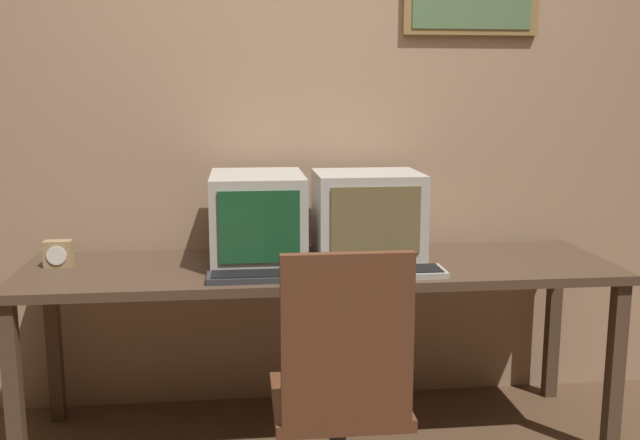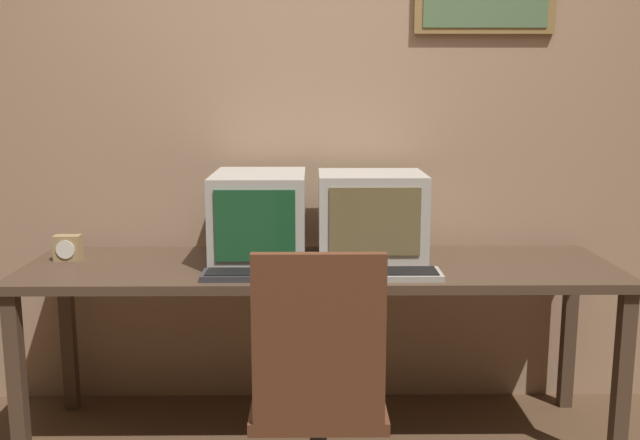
{
  "view_description": "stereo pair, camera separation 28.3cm",
  "coord_description": "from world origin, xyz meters",
  "px_view_note": "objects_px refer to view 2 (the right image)",
  "views": [
    {
      "loc": [
        -0.31,
        -2.04,
        1.43
      ],
      "look_at": [
        0.0,
        0.73,
        0.92
      ],
      "focal_mm": 40.0,
      "sensor_mm": 36.0,
      "label": 1
    },
    {
      "loc": [
        -0.03,
        -2.06,
        1.43
      ],
      "look_at": [
        0.0,
        0.73,
        0.92
      ],
      "focal_mm": 40.0,
      "sensor_mm": 36.0,
      "label": 2
    }
  ],
  "objects_px": {
    "keyboard_main": "(257,274)",
    "keyboard_side": "(386,274)",
    "office_chair": "(318,416)",
    "mouse_near_keyboard": "(334,272)",
    "mouse_far_corner": "(315,272)",
    "monitor_left": "(260,217)",
    "desk_clock": "(68,248)",
    "monitor_right": "(371,215)"
  },
  "relations": [
    {
      "from": "keyboard_side",
      "to": "mouse_near_keyboard",
      "type": "relative_size",
      "value": 3.88
    },
    {
      "from": "desk_clock",
      "to": "office_chair",
      "type": "distance_m",
      "value": 1.33
    },
    {
      "from": "mouse_near_keyboard",
      "to": "desk_clock",
      "type": "relative_size",
      "value": 0.99
    },
    {
      "from": "office_chair",
      "to": "monitor_left",
      "type": "bearing_deg",
      "value": 106.9
    },
    {
      "from": "office_chair",
      "to": "mouse_far_corner",
      "type": "bearing_deg",
      "value": 90.95
    },
    {
      "from": "mouse_near_keyboard",
      "to": "office_chair",
      "type": "height_order",
      "value": "office_chair"
    },
    {
      "from": "keyboard_main",
      "to": "mouse_near_keyboard",
      "type": "height_order",
      "value": "mouse_near_keyboard"
    },
    {
      "from": "mouse_near_keyboard",
      "to": "desk_clock",
      "type": "distance_m",
      "value": 1.12
    },
    {
      "from": "keyboard_main",
      "to": "keyboard_side",
      "type": "bearing_deg",
      "value": 0.24
    },
    {
      "from": "desk_clock",
      "to": "mouse_near_keyboard",
      "type": "bearing_deg",
      "value": -14.21
    },
    {
      "from": "monitor_right",
      "to": "mouse_near_keyboard",
      "type": "height_order",
      "value": "monitor_right"
    },
    {
      "from": "keyboard_side",
      "to": "office_chair",
      "type": "xyz_separation_m",
      "value": [
        -0.26,
        -0.48,
        -0.34
      ]
    },
    {
      "from": "keyboard_main",
      "to": "keyboard_side",
      "type": "xyz_separation_m",
      "value": [
        0.48,
        0.0,
        0.0
      ]
    },
    {
      "from": "office_chair",
      "to": "keyboard_side",
      "type": "bearing_deg",
      "value": 62.01
    },
    {
      "from": "monitor_right",
      "to": "mouse_far_corner",
      "type": "relative_size",
      "value": 3.76
    },
    {
      "from": "keyboard_main",
      "to": "mouse_near_keyboard",
      "type": "relative_size",
      "value": 3.83
    },
    {
      "from": "keyboard_main",
      "to": "office_chair",
      "type": "distance_m",
      "value": 0.63
    },
    {
      "from": "monitor_left",
      "to": "office_chair",
      "type": "xyz_separation_m",
      "value": [
        0.23,
        -0.77,
        -0.5
      ]
    },
    {
      "from": "keyboard_side",
      "to": "mouse_far_corner",
      "type": "height_order",
      "value": "mouse_far_corner"
    },
    {
      "from": "monitor_left",
      "to": "mouse_near_keyboard",
      "type": "bearing_deg",
      "value": -43.3
    },
    {
      "from": "mouse_far_corner",
      "to": "keyboard_main",
      "type": "bearing_deg",
      "value": -177.12
    },
    {
      "from": "monitor_right",
      "to": "keyboard_side",
      "type": "distance_m",
      "value": 0.37
    },
    {
      "from": "keyboard_main",
      "to": "office_chair",
      "type": "relative_size",
      "value": 0.42
    },
    {
      "from": "monitor_right",
      "to": "office_chair",
      "type": "distance_m",
      "value": 0.98
    },
    {
      "from": "keyboard_main",
      "to": "mouse_far_corner",
      "type": "relative_size",
      "value": 3.52
    },
    {
      "from": "keyboard_main",
      "to": "desk_clock",
      "type": "distance_m",
      "value": 0.84
    },
    {
      "from": "monitor_right",
      "to": "office_chair",
      "type": "relative_size",
      "value": 0.44
    },
    {
      "from": "monitor_right",
      "to": "desk_clock",
      "type": "distance_m",
      "value": 1.25
    },
    {
      "from": "mouse_near_keyboard",
      "to": "monitor_right",
      "type": "bearing_deg",
      "value": 63.8
    },
    {
      "from": "monitor_left",
      "to": "mouse_far_corner",
      "type": "xyz_separation_m",
      "value": [
        0.23,
        -0.28,
        -0.16
      ]
    },
    {
      "from": "mouse_near_keyboard",
      "to": "desk_clock",
      "type": "height_order",
      "value": "desk_clock"
    },
    {
      "from": "monitor_right",
      "to": "office_chair",
      "type": "height_order",
      "value": "monitor_right"
    },
    {
      "from": "desk_clock",
      "to": "office_chair",
      "type": "xyz_separation_m",
      "value": [
        1.02,
        -0.76,
        -0.38
      ]
    },
    {
      "from": "keyboard_main",
      "to": "mouse_far_corner",
      "type": "bearing_deg",
      "value": 2.88
    },
    {
      "from": "keyboard_side",
      "to": "keyboard_main",
      "type": "bearing_deg",
      "value": -179.76
    },
    {
      "from": "monitor_right",
      "to": "keyboard_side",
      "type": "xyz_separation_m",
      "value": [
        0.03,
        -0.33,
        -0.16
      ]
    },
    {
      "from": "mouse_far_corner",
      "to": "desk_clock",
      "type": "bearing_deg",
      "value": 165.01
    },
    {
      "from": "mouse_far_corner",
      "to": "office_chair",
      "type": "bearing_deg",
      "value": -89.05
    },
    {
      "from": "monitor_left",
      "to": "office_chair",
      "type": "height_order",
      "value": "monitor_left"
    },
    {
      "from": "monitor_left",
      "to": "monitor_right",
      "type": "relative_size",
      "value": 1.11
    },
    {
      "from": "monitor_left",
      "to": "keyboard_side",
      "type": "distance_m",
      "value": 0.59
    },
    {
      "from": "mouse_near_keyboard",
      "to": "monitor_left",
      "type": "bearing_deg",
      "value": 136.7
    }
  ]
}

